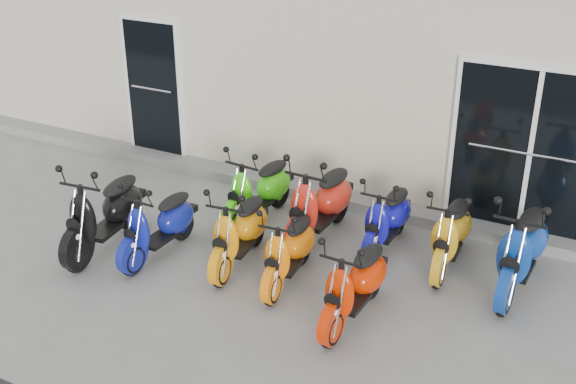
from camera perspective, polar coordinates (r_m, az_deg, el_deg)
name	(u,v)px	position (r m, az deg, el deg)	size (l,w,h in m)	color
ground	(266,266)	(8.90, -1.78, -5.85)	(80.00, 80.00, 0.00)	gray
building	(411,44)	(12.76, 9.72, 11.47)	(14.00, 6.00, 3.20)	beige
front_step	(333,196)	(10.46, 3.57, -0.34)	(14.00, 0.40, 0.15)	gray
door_left	(154,84)	(11.69, -10.58, 8.36)	(1.07, 0.08, 2.22)	black
door_right	(531,148)	(9.48, 18.67, 3.31)	(2.02, 0.08, 2.22)	black
scooter_front_black	(103,203)	(9.26, -14.40, -0.84)	(0.63, 1.75, 1.29)	black
scooter_front_blue	(158,216)	(8.99, -10.26, -1.88)	(0.55, 1.51, 1.11)	navy
scooter_front_orange_a	(239,223)	(8.68, -3.88, -2.43)	(0.56, 1.55, 1.15)	orange
scooter_front_orange_b	(289,242)	(8.32, 0.08, -3.96)	(0.53, 1.46, 1.08)	orange
scooter_front_red	(355,275)	(7.69, 5.33, -6.54)	(0.56, 1.54, 1.14)	red
scooter_back_green	(258,182)	(9.68, -2.36, 0.83)	(0.58, 1.60, 1.18)	#40E313
scooter_back_red	(320,194)	(9.19, 2.56, -0.15)	(0.64, 1.77, 1.31)	red
scooter_back_blue	(388,211)	(9.07, 7.87, -1.49)	(0.54, 1.49, 1.10)	#100F9F
scooter_back_yellow	(452,225)	(8.84, 12.80, -2.54)	(0.56, 1.54, 1.13)	orange
scooter_back_extra	(523,239)	(8.57, 18.11, -3.53)	(0.64, 1.77, 1.31)	navy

